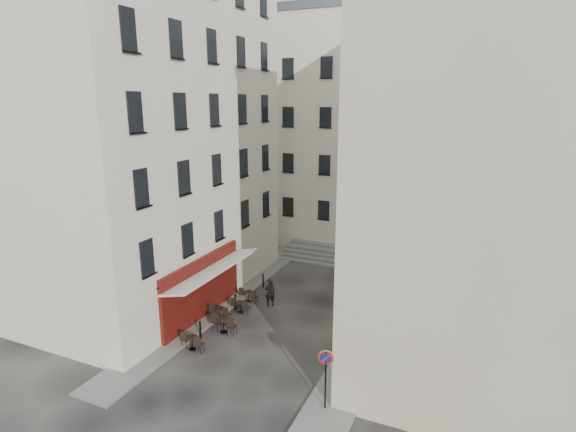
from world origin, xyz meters
The scene contains 18 objects.
ground centered at (0.00, 0.00, 0.00)m, with size 90.00×90.00×0.00m, color black.
sidewalk_left centered at (-4.50, 4.00, 0.06)m, with size 2.00×22.00×0.12m, color slate.
sidewalk_right centered at (4.50, 3.00, 0.06)m, with size 2.00×18.00×0.12m, color slate.
building_left centered at (-10.50, 3.00, 10.31)m, with size 12.20×16.20×20.60m.
building_right centered at (10.50, 3.50, 9.31)m, with size 12.20×14.20×18.60m.
building_back centered at (-1.00, 19.00, 9.31)m, with size 18.20×10.20×18.60m.
cafe_storefront centered at (-4.32, 1.00, 1.88)m, with size 1.74×7.30×3.50m.
stone_steps centered at (0.00, 12.57, 0.40)m, with size 9.00×3.15×0.80m.
bollard_near centered at (-3.25, -1.00, 0.53)m, with size 0.12×0.12×0.98m.
bollard_mid centered at (-3.25, 2.50, 0.53)m, with size 0.12×0.12×0.98m.
bollard_far centered at (-3.25, 6.00, 0.53)m, with size 0.12×0.12×0.98m.
no_parking_sign centered at (4.30, -3.64, 1.83)m, with size 0.58×0.18×2.58m.
bistro_table_a centered at (-2.98, -2.04, 0.44)m, with size 1.22×0.57×0.86m.
bistro_table_b centered at (-2.47, -0.01, 0.51)m, with size 1.41×0.66×0.99m.
bistro_table_c centered at (-3.37, 1.06, 0.46)m, with size 1.29×0.61×0.91m.
bistro_table_d centered at (-2.81, 2.33, 0.41)m, with size 1.15×0.54×0.81m.
bistro_table_e centered at (-3.10, 3.78, 0.42)m, with size 1.17×0.55×0.82m.
pedestrian centered at (-1.70, 3.82, 0.83)m, with size 0.61×0.40×1.67m, color black.
Camera 1 is at (9.04, -17.95, 11.64)m, focal length 28.00 mm.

